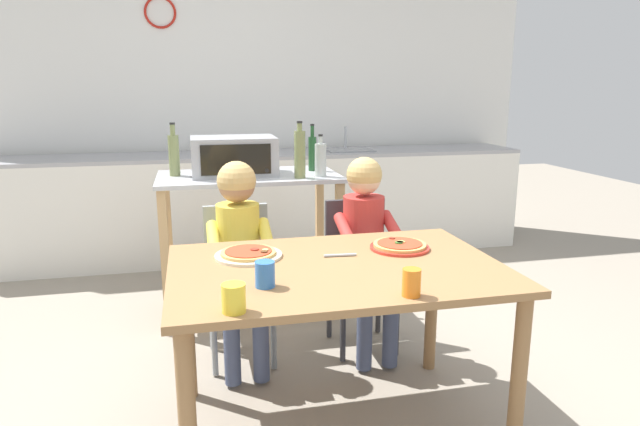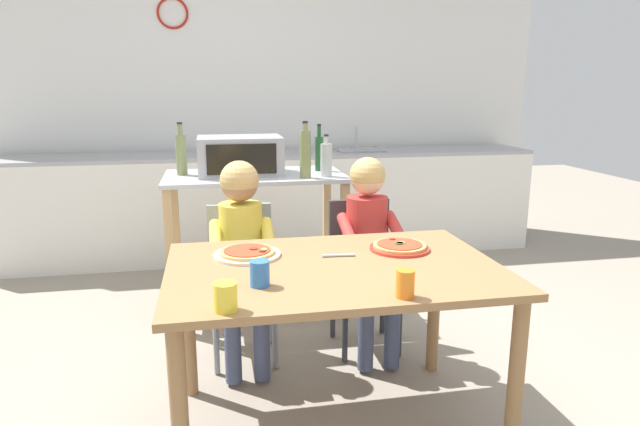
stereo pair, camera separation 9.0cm
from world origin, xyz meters
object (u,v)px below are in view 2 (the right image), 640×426
at_px(bottle_brown_beer, 319,152).
at_px(serving_spoon, 339,255).
at_px(kitchen_island_cart, 256,219).
at_px(bottle_clear_vinegar, 326,159).
at_px(bottle_dark_olive_oil, 181,153).
at_px(pizza_plate_red_rimmed, 399,247).
at_px(bottle_slim_sauce, 305,153).
at_px(drinking_cup_orange, 405,284).
at_px(drinking_cup_blue, 260,273).
at_px(toaster_oven, 240,156).
at_px(child_in_yellow_shirt, 242,239).
at_px(dining_table, 334,288).
at_px(pizza_plate_cream, 247,253).
at_px(dining_chair_left, 242,270).
at_px(child_in_red_shirt, 369,234).
at_px(dining_chair_right, 363,263).
at_px(drinking_cup_yellow, 225,297).

xyz_separation_m(bottle_brown_beer, serving_spoon, (-0.18, -1.35, -0.28)).
bearing_deg(kitchen_island_cart, bottle_clear_vinegar, -21.95).
relative_size(bottle_dark_olive_oil, pizza_plate_red_rimmed, 1.23).
bearing_deg(bottle_brown_beer, bottle_slim_sauce, -116.80).
relative_size(bottle_dark_olive_oil, drinking_cup_orange, 3.33).
bearing_deg(drinking_cup_blue, toaster_oven, 89.26).
bearing_deg(child_in_yellow_shirt, serving_spoon, -54.50).
bearing_deg(dining_table, pizza_plate_red_rimmed, 26.02).
bearing_deg(pizza_plate_red_rimmed, dining_table, -153.98).
bearing_deg(drinking_cup_blue, pizza_plate_cream, 93.27).
height_order(bottle_slim_sauce, dining_chair_left, bottle_slim_sauce).
bearing_deg(kitchen_island_cart, bottle_dark_olive_oil, 172.45).
bearing_deg(pizza_plate_cream, serving_spoon, -12.42).
relative_size(pizza_plate_cream, serving_spoon, 2.04).
relative_size(bottle_dark_olive_oil, dining_table, 0.24).
bearing_deg(dining_chair_left, bottle_clear_vinegar, 39.31).
height_order(child_in_red_shirt, drinking_cup_orange, child_in_red_shirt).
distance_m(bottle_brown_beer, drinking_cup_orange, 1.86).
distance_m(toaster_oven, pizza_plate_cream, 1.24).
bearing_deg(dining_chair_left, pizza_plate_red_rimmed, -41.93).
bearing_deg(dining_table, dining_chair_left, 113.81).
height_order(pizza_plate_cream, pizza_plate_red_rimmed, same).
height_order(dining_table, dining_chair_left, dining_chair_left).
bearing_deg(pizza_plate_cream, dining_chair_right, 40.14).
xyz_separation_m(bottle_brown_beer, dining_chair_right, (0.11, -0.70, -0.54)).
bearing_deg(serving_spoon, dining_chair_left, 120.31).
relative_size(dining_table, dining_chair_right, 1.65).
xyz_separation_m(bottle_slim_sauce, drinking_cup_yellow, (-0.53, -1.57, -0.27)).
bearing_deg(kitchen_island_cart, dining_chair_left, -101.70).
bearing_deg(child_in_red_shirt, dining_table, -117.42).
xyz_separation_m(drinking_cup_yellow, drinking_cup_orange, (0.61, 0.00, 0.00)).
relative_size(dining_chair_right, drinking_cup_blue, 8.55).
distance_m(kitchen_island_cart, child_in_red_shirt, 0.92).
height_order(bottle_clear_vinegar, drinking_cup_orange, bottle_clear_vinegar).
distance_m(dining_chair_right, child_in_red_shirt, 0.23).
bearing_deg(bottle_clear_vinegar, drinking_cup_orange, -91.86).
height_order(dining_chair_right, child_in_red_shirt, child_in_red_shirt).
bearing_deg(pizza_plate_cream, dining_chair_left, 90.05).
bearing_deg(bottle_slim_sauce, pizza_plate_red_rimmed, -76.37).
relative_size(bottle_dark_olive_oil, bottle_slim_sauce, 0.96).
bearing_deg(pizza_plate_cream, child_in_yellow_shirt, 90.06).
relative_size(child_in_red_shirt, pizza_plate_red_rimmed, 4.01).
distance_m(dining_chair_right, pizza_plate_red_rimmed, 0.65).
bearing_deg(serving_spoon, bottle_dark_olive_oil, 117.62).
relative_size(pizza_plate_cream, drinking_cup_blue, 3.00).
height_order(dining_chair_left, serving_spoon, dining_chair_left).
bearing_deg(kitchen_island_cart, drinking_cup_orange, -78.11).
bearing_deg(drinking_cup_orange, bottle_slim_sauce, 92.99).
relative_size(bottle_brown_beer, dining_table, 0.23).
height_order(bottle_dark_olive_oil, dining_chair_right, bottle_dark_olive_oil).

